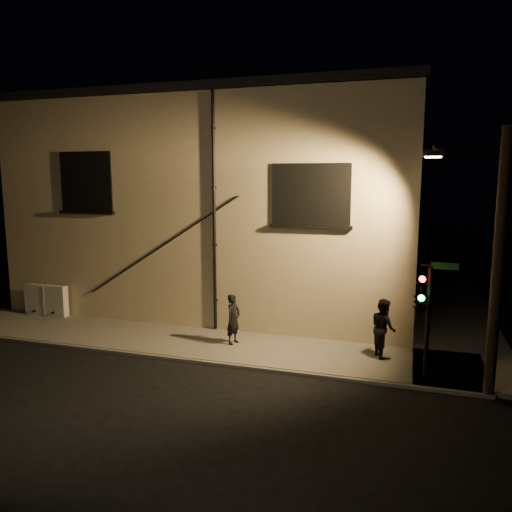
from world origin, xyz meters
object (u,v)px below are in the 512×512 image
(pedestrian_a, at_px, (233,319))
(streetlamp_pole, at_px, (493,256))
(pedestrian_b, at_px, (383,328))
(traffic_signal, at_px, (421,301))
(utility_cabinet, at_px, (46,300))

(pedestrian_a, xyz_separation_m, streetlamp_pole, (7.40, -1.55, 2.67))
(pedestrian_b, bearing_deg, pedestrian_a, 67.42)
(pedestrian_a, bearing_deg, traffic_signal, -85.55)
(utility_cabinet, relative_size, streetlamp_pole, 0.28)
(utility_cabinet, height_order, traffic_signal, traffic_signal)
(traffic_signal, bearing_deg, utility_cabinet, 171.06)
(utility_cabinet, xyz_separation_m, streetlamp_pole, (15.69, -2.57, 2.88))
(pedestrian_b, height_order, traffic_signal, traffic_signal)
(pedestrian_b, xyz_separation_m, streetlamp_pole, (2.63, -1.79, 2.59))
(pedestrian_b, bearing_deg, streetlamp_pole, -149.62)
(pedestrian_b, distance_m, streetlamp_pole, 4.11)
(pedestrian_a, bearing_deg, streetlamp_pole, -85.69)
(utility_cabinet, xyz_separation_m, pedestrian_b, (13.06, -0.78, 0.29))
(traffic_signal, distance_m, streetlamp_pole, 2.14)
(pedestrian_b, height_order, streetlamp_pole, streetlamp_pole)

